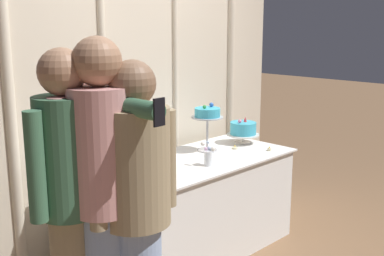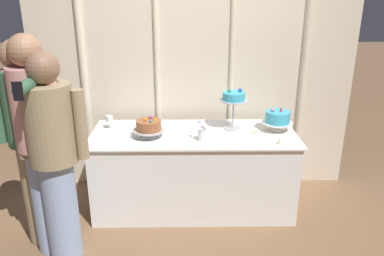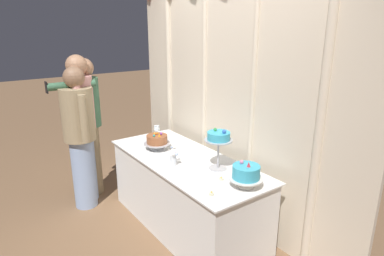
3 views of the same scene
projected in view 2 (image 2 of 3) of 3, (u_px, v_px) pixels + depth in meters
The scene contains 13 objects.
ground_plane at pixel (194, 211), 3.77m from camera, with size 24.00×24.00×0.00m, color #846042.
draped_curtain at pixel (193, 47), 3.85m from camera, with size 3.29×0.19×2.76m.
cake_table at pixel (194, 171), 3.73m from camera, with size 1.91×0.78×0.77m.
cake_display_leftmost at pixel (149, 126), 3.47m from camera, with size 0.29×0.29×0.20m.
cake_display_center at pixel (234, 100), 3.61m from camera, with size 0.26×0.26×0.40m.
cake_display_rightmost at pixel (278, 118), 3.63m from camera, with size 0.29×0.29×0.23m.
wine_glass at pixel (109, 119), 3.68m from camera, with size 0.07×0.07×0.13m.
flower_vase at pixel (202, 132), 3.40m from camera, with size 0.09×0.08×0.19m.
tealight_far_left at pixel (256, 133), 3.59m from camera, with size 0.05×0.05×0.03m.
tealight_near_left at pixel (279, 142), 3.37m from camera, with size 0.04×0.04×0.04m.
guest_girl_blue_dress at pixel (28, 135), 3.02m from camera, with size 0.45×0.66×1.71m.
guest_man_dark_suit at pixel (54, 153), 2.87m from camera, with size 0.52×0.36×1.65m.
guest_man_pink_jacket at pixel (37, 138), 2.91m from camera, with size 0.44×0.40×1.76m.
Camera 2 is at (-0.06, -3.26, 2.06)m, focal length 36.24 mm.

